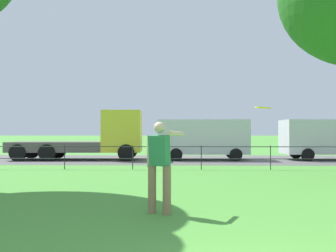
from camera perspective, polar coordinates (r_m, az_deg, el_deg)
The scene contains 7 objects.
street_strip at distance 21.83m, azimuth 4.03°, elevation -4.97°, with size 80.00×7.58×0.01m, color #565454.
park_fence at distance 16.05m, azimuth 4.96°, elevation -4.11°, with size 28.65×0.04×1.00m.
person_thrower at distance 7.44m, azimuth -1.24°, elevation -5.62°, with size 0.73×0.70×1.77m.
frisbee at distance 6.75m, azimuth 13.91°, elevation 2.66°, with size 0.38×0.38×0.05m.
flatbed_truck_far_left at distance 22.01m, azimuth -10.59°, elevation -1.76°, with size 7.38×2.66×2.75m.
panel_van_far_right at distance 21.71m, azimuth 5.29°, elevation -1.65°, with size 5.03×2.17×2.24m.
panel_van_left at distance 23.41m, azimuth 22.66°, elevation -1.53°, with size 5.07×2.25×2.24m.
Camera 1 is at (-0.99, -2.96, 1.58)m, focal length 41.09 mm.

